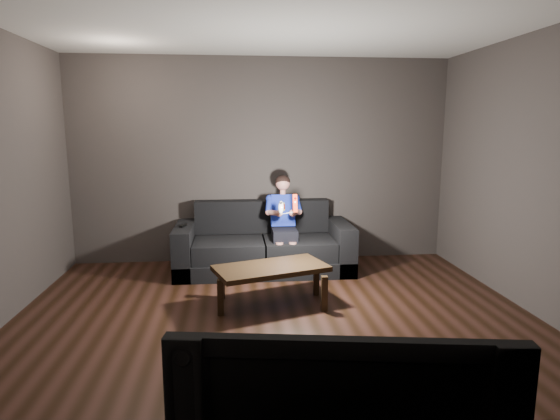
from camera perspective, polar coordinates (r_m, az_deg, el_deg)
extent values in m
plane|color=black|center=(4.17, 0.02, -15.42)|extent=(5.00, 5.00, 0.00)
cube|color=#403936|center=(6.27, -2.22, 5.99)|extent=(5.00, 0.04, 2.70)
cube|color=#403936|center=(1.37, 10.40, -9.03)|extent=(5.00, 0.04, 2.70)
cube|color=beige|center=(3.87, 0.03, 23.58)|extent=(5.00, 5.00, 0.02)
cube|color=black|center=(5.97, -1.99, -6.47)|extent=(2.19, 0.95, 0.19)
cube|color=black|center=(5.81, -6.27, -4.86)|extent=(0.86, 0.67, 0.23)
cube|color=black|center=(5.86, 2.35, -4.67)|extent=(0.86, 0.67, 0.23)
cube|color=black|center=(6.20, -2.23, -0.75)|extent=(1.75, 0.22, 0.43)
cube|color=black|center=(5.94, -11.56, -4.73)|extent=(0.22, 0.95, 0.60)
cube|color=black|center=(6.06, 7.37, -4.32)|extent=(0.22, 0.95, 0.60)
cube|color=black|center=(5.78, 0.53, -3.00)|extent=(0.30, 0.38, 0.14)
cube|color=#0F02A0|center=(5.92, 0.33, -0.02)|extent=(0.30, 0.21, 0.42)
cube|color=#FFFC26|center=(5.82, 0.42, 0.41)|extent=(0.09, 0.09, 0.10)
cube|color=#AA2906|center=(5.82, 0.42, 0.41)|extent=(0.06, 0.06, 0.07)
cylinder|color=tan|center=(5.88, 0.33, 2.18)|extent=(0.07, 0.07, 0.06)
sphere|color=tan|center=(5.87, 0.33, 3.29)|extent=(0.18, 0.18, 0.18)
ellipsoid|color=black|center=(5.88, 0.32, 3.50)|extent=(0.19, 0.19, 0.16)
cylinder|color=#0F02A0|center=(5.83, -1.41, 0.56)|extent=(0.08, 0.23, 0.19)
cylinder|color=#0F02A0|center=(5.86, 2.19, 0.62)|extent=(0.08, 0.23, 0.19)
cylinder|color=tan|center=(5.68, -0.74, -0.14)|extent=(0.14, 0.24, 0.10)
cylinder|color=tan|center=(5.71, 1.96, -0.10)|extent=(0.14, 0.24, 0.10)
sphere|color=tan|center=(5.59, -0.10, -0.41)|extent=(0.08, 0.08, 0.08)
sphere|color=tan|center=(5.61, 1.53, -0.38)|extent=(0.08, 0.08, 0.08)
cylinder|color=tan|center=(5.63, -0.07, -5.66)|extent=(0.09, 0.09, 0.34)
cylinder|color=tan|center=(5.65, 1.56, -5.61)|extent=(0.09, 0.09, 0.34)
cube|color=red|center=(5.38, 1.82, 0.83)|extent=(0.06, 0.08, 0.21)
cube|color=#7C0302|center=(5.34, 1.86, 1.42)|extent=(0.03, 0.01, 0.03)
cylinder|color=white|center=(5.35, 1.85, 0.64)|extent=(0.02, 0.01, 0.02)
ellipsoid|color=white|center=(5.37, 0.12, 0.33)|extent=(0.08, 0.10, 0.16)
cylinder|color=black|center=(5.33, 0.16, 0.88)|extent=(0.03, 0.01, 0.03)
cube|color=black|center=(5.82, -11.72, -1.87)|extent=(0.08, 0.16, 0.03)
cube|color=black|center=(5.87, -11.68, -1.62)|extent=(0.02, 0.02, 0.00)
cube|color=black|center=(4.78, -1.10, -7.13)|extent=(1.24, 0.88, 0.05)
cube|color=black|center=(4.62, -7.26, -10.50)|extent=(0.06, 0.06, 0.36)
cube|color=black|center=(4.70, 5.42, -10.11)|extent=(0.06, 0.06, 0.36)
cube|color=black|center=(5.05, -7.12, -8.68)|extent=(0.06, 0.06, 0.36)
cube|color=black|center=(5.12, 4.44, -8.36)|extent=(0.06, 0.06, 0.36)
imported|color=black|center=(1.82, 7.45, -23.41)|extent=(1.19, 0.33, 0.68)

